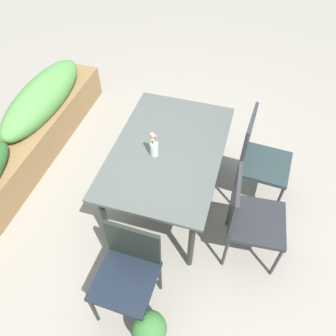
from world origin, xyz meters
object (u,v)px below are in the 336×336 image
planter_box (11,153)px  chair_near_left (249,215)px  chair_end_left (128,269)px  dining_table (168,154)px  chair_near_right (258,156)px  flower_vase (154,146)px  potted_plant (150,332)px

planter_box → chair_near_left: bearing=-94.6°
planter_box → chair_end_left: bearing=-118.6°
dining_table → chair_near_left: size_ratio=1.58×
chair_near_right → flower_vase: size_ratio=4.04×
chair_near_left → planter_box: bearing=-99.0°
flower_vase → planter_box: size_ratio=0.07×
chair_near_right → potted_plant: bearing=-13.4°
chair_near_left → flower_vase: size_ratio=3.70×
dining_table → flower_vase: flower_vase is taller
chair_near_right → potted_plant: chair_near_right is taller
flower_vase → planter_box: bearing=91.1°
potted_plant → flower_vase: bearing=15.9°
dining_table → chair_end_left: (-1.05, -0.00, -0.18)m
planter_box → potted_plant: bearing=-122.1°
dining_table → chair_near_right: (0.33, -0.79, -0.13)m
chair_near_left → planter_box: size_ratio=0.27×
dining_table → planter_box: (-0.13, 1.68, -0.36)m
dining_table → potted_plant: (-1.35, -0.26, -0.46)m
chair_near_left → chair_end_left: (-0.72, 0.79, -0.01)m
chair_near_right → flower_vase: 1.03m
chair_near_left → chair_near_right: bearing=176.2°
flower_vase → chair_near_left: bearing=-104.6°
chair_near_left → flower_vase: 0.98m
chair_near_right → flower_vase: (-0.43, 0.89, 0.29)m
dining_table → planter_box: 1.72m
chair_near_right → planter_box: chair_near_right is taller
chair_end_left → potted_plant: size_ratio=1.92×
potted_plant → dining_table: bearing=10.9°
planter_box → potted_plant: planter_box is taller
chair_end_left → planter_box: 1.93m
chair_end_left → planter_box: (0.92, 1.68, -0.18)m
chair_near_right → chair_end_left: chair_near_right is taller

